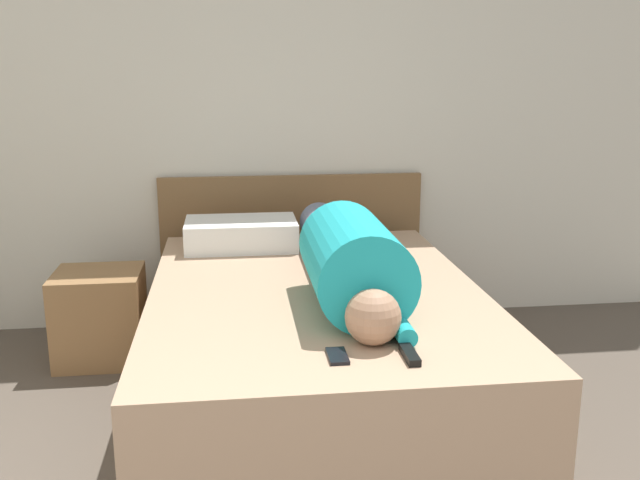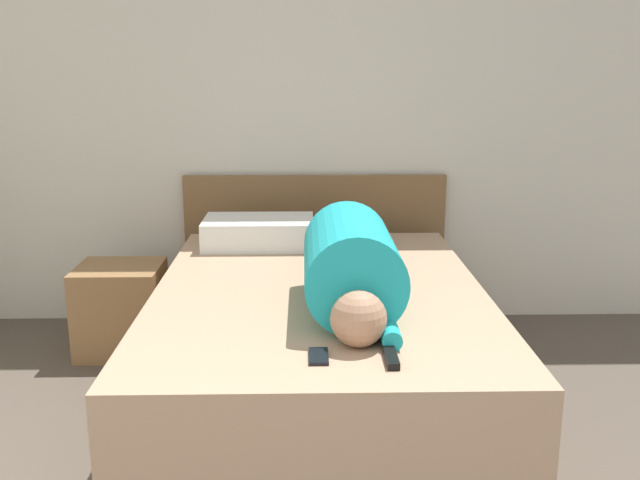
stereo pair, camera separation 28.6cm
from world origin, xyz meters
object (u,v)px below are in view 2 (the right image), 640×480
pillow_near_headboard (259,232)px  tv_remote (391,358)px  person_lying (349,259)px  nightstand (121,309)px  cell_phone (319,356)px  bed (319,350)px

pillow_near_headboard → tv_remote: 1.61m
person_lying → pillow_near_headboard: 0.94m
nightstand → cell_phone: bearing=-54.7°
nightstand → tv_remote: (1.26, -1.48, 0.35)m
nightstand → pillow_near_headboard: pillow_near_headboard is taller
nightstand → tv_remote: tv_remote is taller
nightstand → cell_phone: (1.03, -1.45, 0.34)m
pillow_near_headboard → cell_phone: size_ratio=4.43×
person_lying → pillow_near_headboard: size_ratio=2.77×
bed → person_lying: (0.12, -0.10, 0.44)m
nightstand → pillow_near_headboard: 0.85m
nightstand → tv_remote: size_ratio=3.16×
tv_remote → bed: bearing=105.4°
bed → pillow_near_headboard: (-0.30, 0.74, 0.36)m
bed → cell_phone: cell_phone is taller
pillow_near_headboard → nightstand: bearing=-176.8°
bed → tv_remote: 0.87m
cell_phone → pillow_near_headboard: bearing=100.8°
person_lying → tv_remote: 0.71m
cell_phone → nightstand: bearing=125.3°
pillow_near_headboard → tv_remote: bearing=-71.2°
person_lying → cell_phone: person_lying is taller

